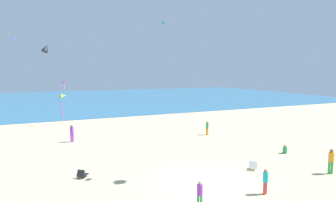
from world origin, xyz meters
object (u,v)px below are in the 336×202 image
Objects in this scene: beach_chair_near_camera at (82,174)px; person_1 at (331,160)px; person_2 at (207,127)px; kite_blue at (15,38)px; kite_teal at (163,23)px; person_4 at (72,132)px; person_5 at (200,193)px; beach_chair_far_right at (253,166)px; kite_black at (46,48)px; kite_lime at (61,96)px; person_0 at (265,180)px; person_6 at (285,150)px; kite_purple at (64,82)px.

beach_chair_near_camera is 0.51× the size of person_1.
person_2 is 27.84m from kite_blue.
person_1 is 31.86m from kite_teal.
person_4 is 15.90m from person_5.
beach_chair_far_right is 0.56× the size of kite_black.
beach_chair_near_camera is at bearing -82.38° from kite_black.
kite_lime reaches higher than beach_chair_near_camera.
person_0 is at bearing -168.48° from beach_chair_far_right.
beach_chair_far_right is at bearing -45.42° from person_0.
person_5 is (5.07, -15.07, -0.14)m from person_4.
beach_chair_far_right is 9.98m from person_2.
kite_blue is 21.31m from kite_teal.
person_1 is 20.86m from person_4.
person_5 reaches higher than beach_chair_near_camera.
kite_teal reaches higher than person_0.
person_2 is (-1.82, 12.07, -0.10)m from person_1.
kite_blue is (-21.10, 29.40, 10.06)m from person_1.
person_4 is 18.74m from person_6.
person_4 is (-13.13, 2.47, 0.10)m from person_2.
kite_lime reaches higher than person_1.
beach_chair_far_right is at bearing 14.29° from person_4.
person_1 is 1.17× the size of person_5.
person_6 is 0.53× the size of kite_purple.
beach_chair_far_right is 0.49× the size of person_1.
beach_chair_near_camera is 0.72× the size of kite_lime.
person_2 is 17.91m from kite_lime.
kite_purple is (-5.43, 23.53, 4.58)m from person_5.
person_0 is 0.86× the size of person_1.
kite_purple reaches higher than person_4.
beach_chair_far_right is at bearing 2.99° from kite_lime.
beach_chair_far_right is at bearing -128.88° from person_2.
kite_purple reaches higher than beach_chair_far_right.
person_1 reaches higher than beach_chair_far_right.
kite_blue reaches higher than person_2.
kite_purple is 21.21m from kite_lime.
person_1 is at bearing 18.55° from person_4.
person_4 reaches higher than beach_chair_near_camera.
kite_blue reaches higher than person_4.
kite_black is (-15.34, 11.42, 8.52)m from person_2.
person_0 is 0.86× the size of person_4.
person_4 is at bearing 111.03° from person_6.
kite_purple is 1.16× the size of kite_lime.
person_0 is 1.38× the size of kite_blue.
kite_blue reaches higher than kite_black.
kite_lime is at bearing 152.85° from person_6.
kite_lime is (-16.49, -2.52, 5.14)m from person_6.
person_4 is at bearing -110.58° from person_1.
person_0 is 1.97× the size of person_6.
beach_chair_far_right is at bearing -61.62° from kite_purple.
person_5 is at bearing -104.26° from beach_chair_near_camera.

